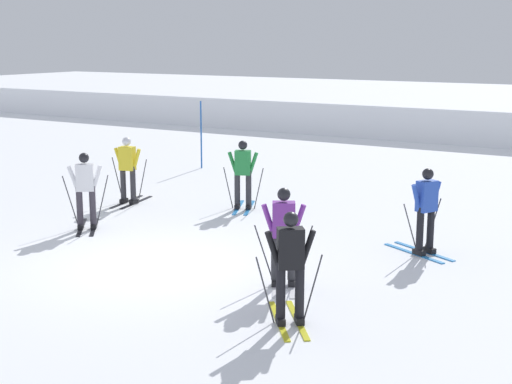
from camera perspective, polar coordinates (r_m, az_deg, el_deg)
ground_plane at (r=13.98m, az=-7.87°, el=-5.64°), size 120.00×120.00×0.00m
far_snow_ridge at (r=33.24m, az=15.96°, el=5.33°), size 80.00×6.16×1.39m
skier_yellow at (r=19.07m, az=-9.82°, el=1.81°), size 0.99×1.64×1.71m
skier_green at (r=18.16m, az=-1.01°, el=1.49°), size 0.99×1.61×1.71m
skier_blue at (r=14.69m, az=12.90°, el=-1.27°), size 1.59×1.06×1.71m
skier_purple at (r=12.51m, az=2.13°, el=-3.24°), size 1.11×1.58×1.71m
skier_white at (r=16.66m, az=-12.96°, el=0.25°), size 1.28×1.49×1.71m
skier_black at (r=10.84m, az=2.65°, el=-5.61°), size 1.27×1.49×1.71m
trail_marker_pole at (r=24.07m, az=-4.23°, el=4.40°), size 0.05×0.05×2.17m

